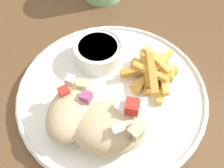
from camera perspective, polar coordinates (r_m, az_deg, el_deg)
name	(u,v)px	position (r m, az deg, el deg)	size (l,w,h in m)	color
table	(98,104)	(0.52, -3.15, -4.39)	(1.16, 1.16, 0.75)	brown
plate	(112,93)	(0.42, 0.00, -1.93)	(0.30, 0.30, 0.02)	white
pita_sandwich_near	(110,127)	(0.36, -0.54, -9.27)	(0.13, 0.13, 0.07)	beige
pita_sandwich_far	(73,110)	(0.37, -8.47, -5.68)	(0.12, 0.10, 0.06)	beige
fries_pile	(153,71)	(0.43, 8.81, 2.73)	(0.10, 0.09, 0.03)	gold
sauce_ramekin	(98,51)	(0.45, -3.05, 7.10)	(0.08, 0.08, 0.03)	white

